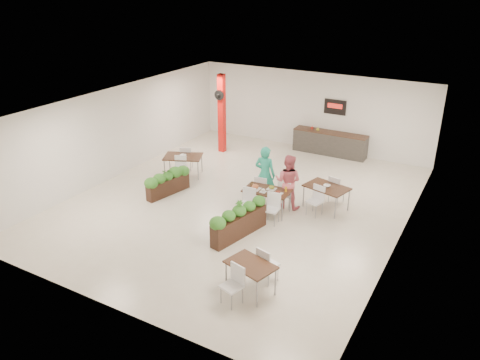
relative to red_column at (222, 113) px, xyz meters
name	(u,v)px	position (x,y,z in m)	size (l,w,h in m)	color
ground	(240,201)	(3.00, -3.79, -1.64)	(12.00, 12.00, 0.00)	beige
room_shell	(240,143)	(3.00, -3.79, 0.36)	(10.10, 12.10, 3.22)	white
red_column	(222,113)	(0.00, 0.00, 0.00)	(0.40, 0.41, 3.20)	red
service_counter	(330,143)	(4.00, 1.86, -1.15)	(3.00, 0.64, 2.20)	#2E2C29
main_table	(267,193)	(4.06, -4.04, -1.01)	(1.45, 1.69, 0.92)	black
diner_man	(265,175)	(3.67, -3.39, -0.70)	(0.68, 0.45, 1.88)	teal
diner_woman	(288,182)	(4.47, -3.39, -0.77)	(0.84, 0.66, 1.74)	#E06371
planter_left	(168,181)	(0.63, -4.48, -1.15)	(0.69, 1.74, 0.92)	black
planter_right	(239,220)	(4.05, -5.72, -1.13)	(0.77, 2.05, 1.09)	black
side_table_a	(183,159)	(0.13, -2.90, -1.00)	(1.58, 1.65, 0.92)	black
side_table_b	(327,190)	(5.57, -2.91, -1.01)	(1.47, 1.67, 0.92)	black
side_table_c	(251,269)	(5.52, -7.79, -1.03)	(1.25, 1.67, 0.92)	black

